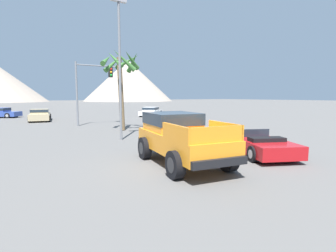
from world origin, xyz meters
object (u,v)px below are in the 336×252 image
orange_pickup_truck (179,135)px  parked_car_blue (1,113)px  parked_car_tan (40,115)px  parked_car_white (151,111)px  red_convertible_car (258,144)px  palm_tree_tall (121,71)px  street_lamp_post (120,57)px  traffic_light_main (92,82)px

orange_pickup_truck → parked_car_blue: orange_pickup_truck is taller
parked_car_tan → parked_car_white: 12.62m
parked_car_blue → red_convertible_car: bearing=50.4°
orange_pickup_truck → red_convertible_car: size_ratio=1.12×
parked_car_blue → palm_tree_tall: palm_tree_tall is taller
street_lamp_post → palm_tree_tall: (1.76, 4.02, -0.35)m
parked_car_white → palm_tree_tall: (-8.43, -10.82, 3.77)m
parked_car_blue → parked_car_white: (15.98, -7.72, 0.01)m
parked_car_tan → street_lamp_post: (2.41, -15.54, 4.09)m
orange_pickup_truck → street_lamp_post: street_lamp_post is taller
palm_tree_tall → street_lamp_post: bearing=-113.7°
parked_car_blue → street_lamp_post: 23.66m
red_convertible_car → parked_car_white: size_ratio=1.05×
orange_pickup_truck → street_lamp_post: size_ratio=0.65×
red_convertible_car → palm_tree_tall: (-1.79, 10.78, 3.93)m
street_lamp_post → parked_car_blue: bearing=104.4°
parked_car_blue → parked_car_white: bearing=96.9°
red_convertible_car → palm_tree_tall: size_ratio=0.79×
parked_car_tan → parked_car_blue: parked_car_tan is taller
parked_car_white → street_lamp_post: size_ratio=0.55×
orange_pickup_truck → parked_car_tan: 21.77m
red_convertible_car → parked_car_tan: size_ratio=0.95×
parked_car_tan → parked_car_blue: size_ratio=1.08×
orange_pickup_truck → street_lamp_post: 7.12m
parked_car_tan → street_lamp_post: size_ratio=0.61×
traffic_light_main → orange_pickup_truck: bearing=-94.8°
red_convertible_car → traffic_light_main: size_ratio=0.84×
parked_car_blue → parked_car_white: 17.75m
orange_pickup_truck → palm_tree_tall: palm_tree_tall is taller
orange_pickup_truck → traffic_light_main: size_ratio=0.94×
street_lamp_post → red_convertible_car: bearing=-62.3°
orange_pickup_truck → street_lamp_post: (0.19, 6.11, 3.65)m
palm_tree_tall → parked_car_tan: bearing=109.9°
parked_car_white → street_lamp_post: bearing=-76.6°
orange_pickup_truck → red_convertible_car: 3.85m
orange_pickup_truck → palm_tree_tall: size_ratio=0.88×
traffic_light_main → street_lamp_post: bearing=-96.8°
parked_car_blue → palm_tree_tall: bearing=54.8°
street_lamp_post → parked_car_white: bearing=55.5°
red_convertible_car → traffic_light_main: (-2.51, 15.47, 3.34)m
parked_car_white → traffic_light_main: size_ratio=0.80×
parked_car_tan → parked_car_white: size_ratio=1.10×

